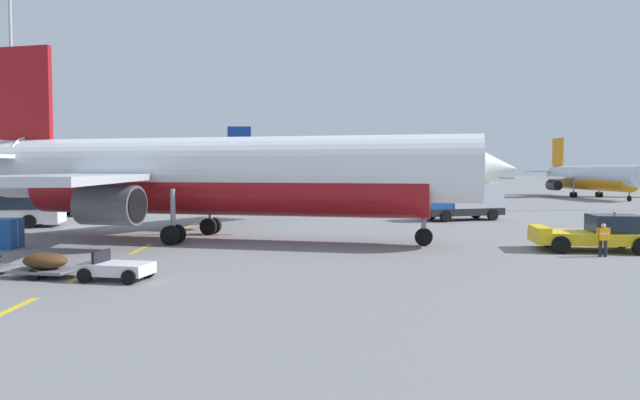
% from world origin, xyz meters
% --- Properties ---
extents(ground, '(400.00, 400.00, 0.00)m').
position_xyz_m(ground, '(40.00, 40.00, 0.00)').
color(ground, slate).
extents(apron_paint_markings, '(8.00, 98.14, 0.01)m').
position_xyz_m(apron_paint_markings, '(18.00, 38.51, 0.00)').
color(apron_paint_markings, yellow).
rests_on(apron_paint_markings, ground).
extents(airliner_foreground, '(34.47, 33.62, 12.20)m').
position_xyz_m(airliner_foreground, '(21.29, 19.45, 3.95)').
color(airliner_foreground, white).
rests_on(airliner_foreground, ground).
extents(pushback_tug, '(6.38, 3.94, 2.08)m').
position_xyz_m(pushback_tug, '(42.08, 14.32, 0.90)').
color(pushback_tug, yellow).
rests_on(pushback_tug, ground).
extents(airliner_mid_left, '(30.28, 30.02, 10.61)m').
position_xyz_m(airliner_mid_left, '(-8.25, 59.14, 3.44)').
color(airliner_mid_left, silver).
rests_on(airliner_mid_left, ground).
extents(airliner_far_center, '(36.07, 36.01, 12.69)m').
position_xyz_m(airliner_far_center, '(27.03, 98.80, 4.11)').
color(airliner_far_center, silver).
rests_on(airliner_far_center, ground).
extents(airliner_far_right, '(27.06, 27.23, 9.55)m').
position_xyz_m(airliner_far_right, '(69.26, 71.05, 3.09)').
color(airliner_far_right, silver).
rests_on(airliner_far_right, ground).
extents(catering_truck, '(7.40, 4.48, 3.14)m').
position_xyz_m(catering_truck, '(39.97, 32.81, 1.65)').
color(catering_truck, black).
rests_on(catering_truck, ground).
extents(fuel_service_truck, '(5.24, 7.34, 3.14)m').
position_xyz_m(fuel_service_truck, '(6.40, 39.56, 1.65)').
color(fuel_service_truck, black).
rests_on(fuel_service_truck, ground).
extents(baggage_train, '(8.71, 3.36, 1.14)m').
position_xyz_m(baggage_train, '(16.67, 7.21, 0.52)').
color(baggage_train, silver).
rests_on(baggage_train, ground).
extents(ground_crew_worker, '(0.67, 0.30, 1.63)m').
position_xyz_m(ground_crew_worker, '(41.35, 12.24, 0.92)').
color(ground_crew_worker, '#232328').
rests_on(ground_crew_worker, ground).
extents(uld_cargo_container, '(1.62, 1.59, 1.60)m').
position_xyz_m(uld_cargo_container, '(10.49, 15.74, 0.80)').
color(uld_cargo_container, '#194C9E').
rests_on(uld_cargo_container, ground).
extents(apron_light_mast_near, '(1.80, 1.80, 24.98)m').
position_xyz_m(apron_light_mast_near, '(-7.14, 51.89, 15.53)').
color(apron_light_mast_near, slate).
rests_on(apron_light_mast_near, ground).
extents(terminal_satellite, '(70.06, 22.03, 12.27)m').
position_xyz_m(terminal_satellite, '(-5.20, 140.49, 5.36)').
color(terminal_satellite, '#9E998E').
rests_on(terminal_satellite, ground).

